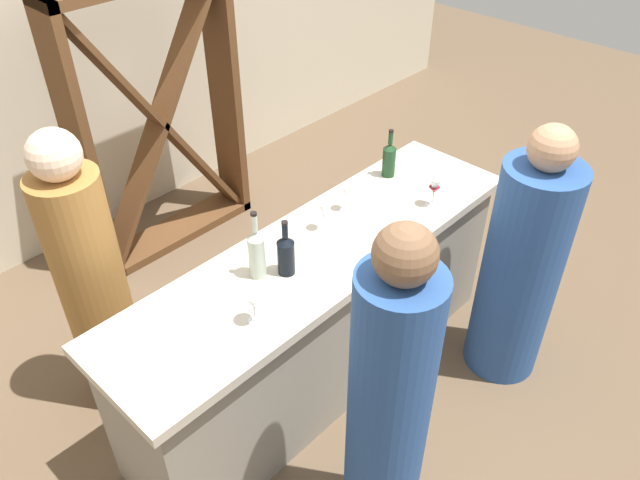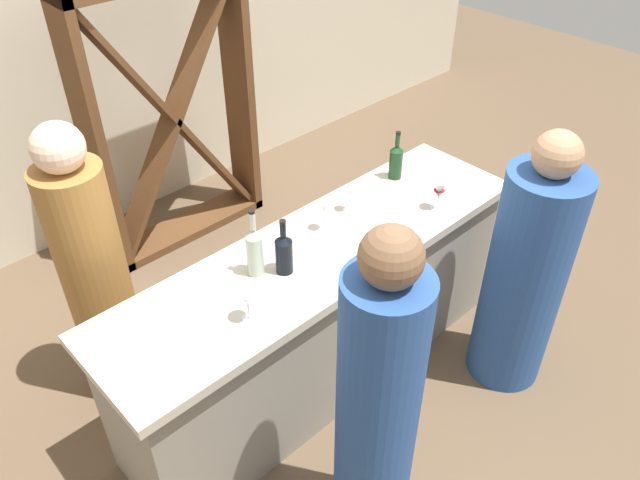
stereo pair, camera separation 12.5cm
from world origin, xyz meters
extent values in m
plane|color=brown|center=(0.00, 0.00, 0.00)|extent=(12.00, 12.00, 0.00)
cube|color=beige|center=(0.00, 2.20, 1.40)|extent=(8.00, 0.10, 2.80)
cube|color=gray|center=(0.00, 0.00, 0.43)|extent=(2.22, 0.54, 0.85)
cube|color=beige|center=(0.00, 0.00, 0.88)|extent=(2.30, 0.62, 0.05)
cube|color=brown|center=(-0.31, 1.65, 0.89)|extent=(0.06, 0.28, 1.79)
cube|color=brown|center=(0.79, 1.65, 0.89)|extent=(0.06, 0.28, 1.79)
cube|color=brown|center=(0.24, 1.65, 0.03)|extent=(1.16, 0.28, 0.06)
cube|color=brown|center=(0.24, 1.65, 0.89)|extent=(1.07, 0.20, 1.69)
cube|color=brown|center=(0.24, 1.65, 0.89)|extent=(1.07, 0.20, 1.69)
cylinder|color=#B7C6B2|center=(-0.33, 0.07, 1.00)|extent=(0.08, 0.08, 0.20)
cone|color=#B7C6B2|center=(-0.33, 0.07, 1.13)|extent=(0.08, 0.08, 0.04)
cylinder|color=#B7C6B2|center=(-0.33, 0.07, 1.19)|extent=(0.03, 0.03, 0.08)
cylinder|color=black|center=(-0.33, 0.07, 1.24)|extent=(0.03, 0.03, 0.01)
cylinder|color=black|center=(-0.23, -0.01, 0.99)|extent=(0.08, 0.08, 0.17)
cone|color=black|center=(-0.23, -0.01, 1.09)|extent=(0.08, 0.08, 0.03)
cylinder|color=black|center=(-0.23, -0.01, 1.14)|extent=(0.03, 0.03, 0.07)
cylinder|color=black|center=(-0.23, -0.01, 1.18)|extent=(0.03, 0.03, 0.01)
cylinder|color=#193D1E|center=(0.73, 0.18, 0.99)|extent=(0.07, 0.07, 0.16)
cone|color=#193D1E|center=(0.73, 0.18, 1.08)|extent=(0.07, 0.07, 0.03)
cylinder|color=#193D1E|center=(0.73, 0.18, 1.13)|extent=(0.03, 0.03, 0.07)
cylinder|color=black|center=(0.73, 0.18, 1.18)|extent=(0.03, 0.03, 0.01)
cylinder|color=white|center=(0.66, -0.17, 0.91)|extent=(0.07, 0.07, 0.00)
cylinder|color=white|center=(0.66, -0.17, 0.94)|extent=(0.01, 0.01, 0.07)
cone|color=white|center=(0.66, -0.17, 1.02)|extent=(0.07, 0.07, 0.09)
cone|color=maroon|center=(0.66, -0.17, 0.99)|extent=(0.06, 0.06, 0.04)
cylinder|color=white|center=(-0.53, -0.14, 0.91)|extent=(0.06, 0.06, 0.00)
cylinder|color=white|center=(-0.53, -0.14, 0.95)|extent=(0.01, 0.01, 0.08)
cone|color=white|center=(-0.53, -0.14, 1.02)|extent=(0.08, 0.08, 0.07)
cylinder|color=white|center=(0.12, 0.10, 0.91)|extent=(0.06, 0.06, 0.00)
cylinder|color=white|center=(0.12, 0.10, 0.95)|extent=(0.01, 0.01, 0.08)
cone|color=white|center=(0.12, 0.10, 1.03)|extent=(0.06, 0.06, 0.07)
cylinder|color=white|center=(0.33, 0.13, 0.91)|extent=(0.06, 0.06, 0.00)
cylinder|color=white|center=(0.33, 0.13, 0.94)|extent=(0.01, 0.01, 0.06)
cone|color=white|center=(0.33, 0.13, 1.01)|extent=(0.06, 0.06, 0.07)
cylinder|color=#284C8C|center=(0.80, -0.66, 0.64)|extent=(0.47, 0.47, 1.27)
sphere|color=tan|center=(0.80, -0.66, 1.37)|extent=(0.22, 0.22, 0.22)
cylinder|color=#284C8C|center=(-0.40, -0.75, 0.71)|extent=(0.36, 0.36, 1.43)
sphere|color=brown|center=(-0.40, -0.75, 1.52)|extent=(0.21, 0.21, 0.21)
cylinder|color=#9E6B33|center=(-0.81, 0.71, 0.68)|extent=(0.40, 0.40, 1.36)
sphere|color=beige|center=(-0.81, 0.71, 1.47)|extent=(0.23, 0.23, 0.23)
camera|label=1|loc=(-1.66, -1.58, 2.73)|focal=34.94mm
camera|label=2|loc=(-1.57, -1.67, 2.73)|focal=34.94mm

